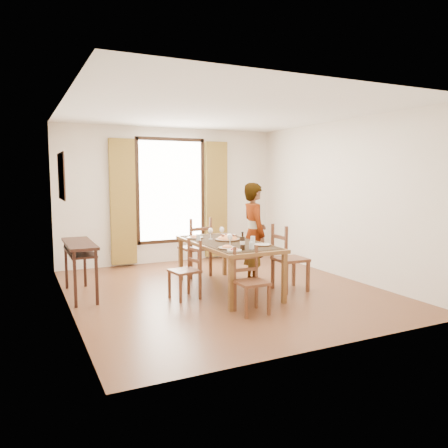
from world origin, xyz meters
name	(u,v)px	position (x,y,z in m)	size (l,w,h in m)	color
ground	(224,290)	(0.00, 0.00, 0.00)	(5.00, 5.00, 0.00)	#53311A
room_shell	(220,190)	(0.00, 0.13, 1.54)	(4.60, 5.10, 2.74)	silver
console_table	(79,250)	(-2.03, 0.60, 0.68)	(0.38, 1.20, 0.80)	black
dining_table	(227,246)	(0.05, -0.04, 0.69)	(0.94, 2.02, 0.76)	brown
chair_west	(186,271)	(-0.67, -0.17, 0.39)	(0.43, 0.43, 0.85)	brown
chair_north	(196,249)	(-0.02, 1.07, 0.48)	(0.52, 0.52, 1.03)	brown
chair_south	(251,283)	(-0.16, -1.14, 0.39)	(0.38, 0.38, 0.85)	brown
chair_east	(288,260)	(0.89, -0.44, 0.48)	(0.46, 0.46, 1.02)	brown
man	(254,234)	(0.63, 0.17, 0.82)	(0.48, 0.65, 1.64)	gray
plate_sw	(227,247)	(-0.23, -0.59, 0.78)	(0.27, 0.27, 0.05)	silver
plate_se	(262,244)	(0.35, -0.57, 0.78)	(0.27, 0.27, 0.05)	silver
plate_nw	(195,237)	(-0.26, 0.51, 0.78)	(0.27, 0.27, 0.05)	silver
plate_ne	(229,234)	(0.36, 0.55, 0.78)	(0.27, 0.27, 0.05)	silver
pasta_platter	(227,237)	(0.11, 0.10, 0.81)	(0.40, 0.40, 0.10)	#B84517
caprese_plate	(234,249)	(-0.22, -0.79, 0.78)	(0.20, 0.20, 0.04)	silver
wine_glass_a	(230,240)	(-0.10, -0.42, 0.85)	(0.08, 0.08, 0.18)	white
wine_glass_b	(222,232)	(0.14, 0.36, 0.85)	(0.08, 0.08, 0.18)	white
wine_glass_c	(211,233)	(-0.08, 0.32, 0.85)	(0.08, 0.08, 0.18)	white
tumbler_a	(253,240)	(0.34, -0.30, 0.81)	(0.07, 0.07, 0.10)	silver
tumbler_b	(199,237)	(-0.29, 0.29, 0.81)	(0.07, 0.07, 0.10)	silver
tumbler_c	(252,246)	(0.06, -0.77, 0.81)	(0.07, 0.07, 0.10)	silver
wine_bottle	(242,241)	(-0.08, -0.77, 0.88)	(0.07, 0.07, 0.25)	black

